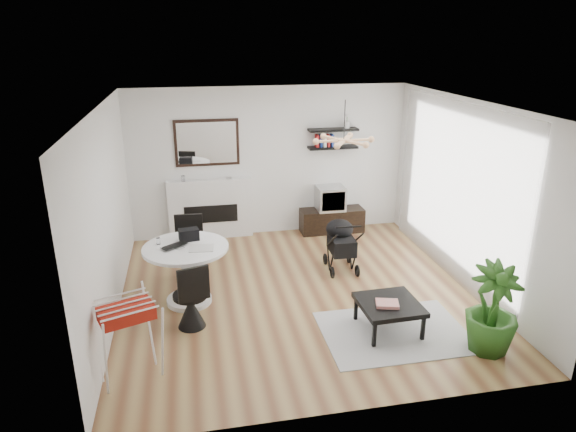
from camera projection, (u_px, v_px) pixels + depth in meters
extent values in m
plane|color=brown|center=(298.00, 293.00, 7.43)|extent=(5.00, 5.00, 0.00)
plane|color=white|center=(299.00, 104.00, 6.52)|extent=(5.00, 5.00, 0.00)
plane|color=white|center=(269.00, 162.00, 9.28)|extent=(5.00, 0.00, 5.00)
plane|color=white|center=(107.00, 217.00, 6.52)|extent=(0.00, 5.00, 5.00)
plane|color=white|center=(467.00, 194.00, 7.43)|extent=(0.00, 5.00, 5.00)
cube|color=white|center=(454.00, 191.00, 7.59)|extent=(0.04, 3.60, 2.60)
cube|color=white|center=(211.00, 209.00, 9.28)|extent=(1.50, 0.15, 1.10)
cube|color=black|center=(211.00, 214.00, 9.24)|extent=(0.95, 0.06, 0.32)
cube|color=black|center=(207.00, 143.00, 8.93)|extent=(1.12, 0.03, 0.82)
cube|color=white|center=(207.00, 143.00, 8.91)|extent=(1.02, 0.01, 0.72)
cube|color=black|center=(333.00, 147.00, 9.28)|extent=(0.90, 0.25, 0.04)
cube|color=black|center=(333.00, 130.00, 9.18)|extent=(0.90, 0.25, 0.04)
cube|color=black|center=(332.00, 220.00, 9.67)|extent=(1.18, 0.41, 0.44)
cube|color=#B4B5B6|center=(330.00, 198.00, 9.51)|extent=(0.51, 0.44, 0.44)
cube|color=black|center=(334.00, 202.00, 9.31)|extent=(0.43, 0.01, 0.35)
cylinder|color=white|center=(189.00, 300.00, 7.18)|extent=(0.62, 0.62, 0.07)
cylinder|color=white|center=(188.00, 274.00, 7.05)|extent=(0.16, 0.16, 0.73)
cylinder|color=white|center=(186.00, 248.00, 6.91)|extent=(1.16, 1.16, 0.04)
imported|color=black|center=(177.00, 247.00, 6.84)|extent=(0.44, 0.41, 0.03)
cube|color=black|center=(189.00, 235.00, 7.09)|extent=(0.29, 0.20, 0.16)
cube|color=silver|center=(202.00, 248.00, 6.84)|extent=(0.35, 0.30, 0.01)
cylinder|color=white|center=(158.00, 241.00, 6.96)|extent=(0.05, 0.05, 0.09)
cylinder|color=black|center=(190.00, 250.00, 7.71)|extent=(0.46, 0.46, 0.05)
cone|color=black|center=(191.00, 265.00, 7.80)|extent=(0.38, 0.38, 0.44)
cube|color=black|center=(189.00, 229.00, 7.82)|extent=(0.42, 0.06, 0.47)
cylinder|color=black|center=(190.00, 295.00, 6.45)|extent=(0.43, 0.43, 0.05)
cone|color=black|center=(191.00, 312.00, 6.53)|extent=(0.35, 0.35, 0.41)
cube|color=black|center=(194.00, 284.00, 6.20)|extent=(0.39, 0.15, 0.44)
cube|color=maroon|center=(125.00, 311.00, 5.33)|extent=(0.62, 0.49, 0.15)
cube|color=black|center=(342.00, 244.00, 8.03)|extent=(0.38, 0.56, 0.25)
ellipsoid|color=black|center=(340.00, 229.00, 8.11)|extent=(0.43, 0.43, 0.31)
cylinder|color=black|center=(348.00, 227.00, 7.57)|extent=(0.40, 0.04, 0.03)
torus|color=black|center=(325.00, 259.00, 8.35)|extent=(0.05, 0.19, 0.19)
torus|color=black|center=(349.00, 258.00, 8.41)|extent=(0.05, 0.19, 0.19)
torus|color=black|center=(332.00, 273.00, 7.88)|extent=(0.05, 0.19, 0.19)
torus|color=black|center=(357.00, 271.00, 7.94)|extent=(0.05, 0.19, 0.19)
cube|color=#A9A9A9|center=(394.00, 332.00, 6.46)|extent=(1.80, 1.30, 0.01)
cube|color=black|center=(389.00, 305.00, 6.40)|extent=(0.76, 0.76, 0.06)
cube|color=black|center=(374.00, 335.00, 6.11)|extent=(0.04, 0.04, 0.32)
cube|color=black|center=(423.00, 328.00, 6.24)|extent=(0.04, 0.04, 0.32)
cube|color=black|center=(356.00, 308.00, 6.69)|extent=(0.04, 0.04, 0.32)
cube|color=black|center=(401.00, 303.00, 6.82)|extent=(0.04, 0.04, 0.32)
cube|color=#D94036|center=(387.00, 304.00, 6.32)|extent=(0.32, 0.28, 0.04)
imported|color=#265718|center=(492.00, 309.00, 5.93)|extent=(0.63, 0.63, 1.10)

